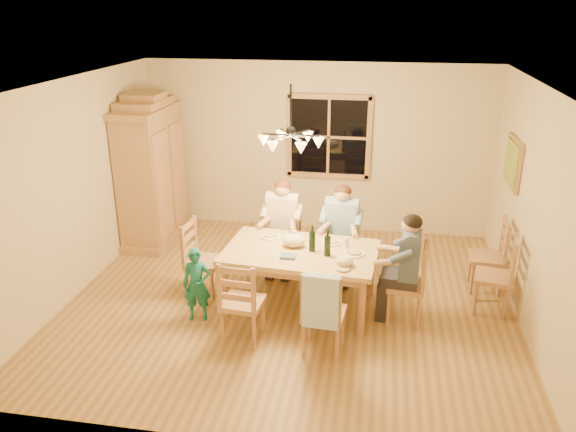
% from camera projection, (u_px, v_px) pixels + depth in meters
% --- Properties ---
extents(floor, '(5.50, 5.50, 0.00)m').
position_uv_depth(floor, '(290.00, 300.00, 7.13)').
color(floor, olive).
rests_on(floor, ground).
extents(ceiling, '(5.50, 5.00, 0.02)m').
position_uv_depth(ceiling, '(291.00, 84.00, 6.16)').
color(ceiling, white).
rests_on(ceiling, wall_back).
extents(wall_back, '(5.50, 0.02, 2.70)m').
position_uv_depth(wall_back, '(316.00, 148.00, 8.95)').
color(wall_back, '#CBBD8F').
rests_on(wall_back, floor).
extents(wall_left, '(0.02, 5.00, 2.70)m').
position_uv_depth(wall_left, '(76.00, 188.00, 7.07)').
color(wall_left, '#CBBD8F').
rests_on(wall_left, floor).
extents(wall_right, '(0.02, 5.00, 2.70)m').
position_uv_depth(wall_right, '(535.00, 213.00, 6.22)').
color(wall_right, '#CBBD8F').
rests_on(wall_right, floor).
extents(window, '(1.30, 0.06, 1.30)m').
position_uv_depth(window, '(329.00, 137.00, 8.81)').
color(window, black).
rests_on(window, wall_back).
extents(painting, '(0.06, 0.78, 0.64)m').
position_uv_depth(painting, '(513.00, 163.00, 7.24)').
color(painting, olive).
rests_on(painting, wall_right).
extents(chandelier, '(0.77, 0.68, 0.71)m').
position_uv_depth(chandelier, '(291.00, 140.00, 6.38)').
color(chandelier, black).
rests_on(chandelier, ceiling).
extents(armoire, '(0.66, 1.40, 2.30)m').
position_uv_depth(armoire, '(152.00, 175.00, 8.60)').
color(armoire, olive).
rests_on(armoire, floor).
extents(dining_table, '(1.90, 1.26, 0.76)m').
position_uv_depth(dining_table, '(301.00, 258.00, 6.76)').
color(dining_table, tan).
rests_on(dining_table, floor).
extents(chair_far_left, '(0.47, 0.45, 0.99)m').
position_uv_depth(chair_far_left, '(283.00, 252.00, 7.77)').
color(chair_far_left, '#AA784B').
rests_on(chair_far_left, floor).
extents(chair_far_right, '(0.47, 0.45, 0.99)m').
position_uv_depth(chair_far_right, '(340.00, 258.00, 7.58)').
color(chair_far_right, '#AA784B').
rests_on(chair_far_right, floor).
extents(chair_near_left, '(0.47, 0.45, 0.99)m').
position_uv_depth(chair_near_left, '(243.00, 315.00, 6.22)').
color(chair_near_left, '#AA784B').
rests_on(chair_near_left, floor).
extents(chair_near_right, '(0.47, 0.45, 0.99)m').
position_uv_depth(chair_near_right, '(324.00, 326.00, 6.01)').
color(chair_near_right, '#AA784B').
rests_on(chair_near_right, floor).
extents(chair_end_left, '(0.45, 0.47, 0.99)m').
position_uv_depth(chair_end_left, '(205.00, 272.00, 7.18)').
color(chair_end_left, '#AA784B').
rests_on(chair_end_left, floor).
extents(chair_end_right, '(0.45, 0.47, 0.99)m').
position_uv_depth(chair_end_right, '(405.00, 296.00, 6.60)').
color(chair_end_right, '#AA784B').
rests_on(chair_end_right, floor).
extents(adult_woman, '(0.42, 0.45, 0.87)m').
position_uv_depth(adult_woman, '(283.00, 215.00, 7.58)').
color(adult_woman, beige).
rests_on(adult_woman, floor).
extents(adult_plaid_man, '(0.42, 0.45, 0.87)m').
position_uv_depth(adult_plaid_man, '(342.00, 221.00, 7.39)').
color(adult_plaid_man, teal).
rests_on(adult_plaid_man, floor).
extents(adult_slate_man, '(0.45, 0.42, 0.87)m').
position_uv_depth(adult_slate_man, '(408.00, 255.00, 6.41)').
color(adult_slate_man, '#45556E').
rests_on(adult_slate_man, floor).
extents(towel, '(0.39, 0.13, 0.58)m').
position_uv_depth(towel, '(321.00, 302.00, 5.70)').
color(towel, '#A1C2DA').
rests_on(towel, chair_near_right).
extents(wine_bottle_a, '(0.08, 0.08, 0.33)m').
position_uv_depth(wine_bottle_a, '(312.00, 238.00, 6.64)').
color(wine_bottle_a, black).
rests_on(wine_bottle_a, dining_table).
extents(wine_bottle_b, '(0.08, 0.08, 0.33)m').
position_uv_depth(wine_bottle_b, '(327.00, 243.00, 6.52)').
color(wine_bottle_b, black).
rests_on(wine_bottle_b, dining_table).
extents(plate_woman, '(0.26, 0.26, 0.02)m').
position_uv_depth(plate_woman, '(271.00, 236.00, 7.10)').
color(plate_woman, white).
rests_on(plate_woman, dining_table).
extents(plate_plaid, '(0.26, 0.26, 0.02)m').
position_uv_depth(plate_plaid, '(332.00, 242.00, 6.92)').
color(plate_plaid, white).
rests_on(plate_plaid, dining_table).
extents(plate_slate, '(0.26, 0.26, 0.02)m').
position_uv_depth(plate_slate, '(354.00, 253.00, 6.62)').
color(plate_slate, white).
rests_on(plate_slate, dining_table).
extents(wine_glass_a, '(0.06, 0.06, 0.14)m').
position_uv_depth(wine_glass_a, '(294.00, 236.00, 6.95)').
color(wine_glass_a, silver).
rests_on(wine_glass_a, dining_table).
extents(wine_glass_b, '(0.06, 0.06, 0.14)m').
position_uv_depth(wine_glass_b, '(346.00, 243.00, 6.75)').
color(wine_glass_b, silver).
rests_on(wine_glass_b, dining_table).
extents(cap, '(0.20, 0.20, 0.11)m').
position_uv_depth(cap, '(344.00, 261.00, 6.31)').
color(cap, '#D3B78D').
rests_on(cap, dining_table).
extents(napkin, '(0.19, 0.15, 0.03)m').
position_uv_depth(napkin, '(288.00, 256.00, 6.53)').
color(napkin, '#486585').
rests_on(napkin, dining_table).
extents(cloth_bundle, '(0.28, 0.22, 0.15)m').
position_uv_depth(cloth_bundle, '(294.00, 241.00, 6.80)').
color(cloth_bundle, beige).
rests_on(cloth_bundle, dining_table).
extents(child, '(0.36, 0.27, 0.91)m').
position_uv_depth(child, '(197.00, 285.00, 6.56)').
color(child, '#176B66').
rests_on(child, floor).
extents(chair_spare_front, '(0.50, 0.51, 0.99)m').
position_uv_depth(chair_spare_front, '(492.00, 288.00, 6.79)').
color(chair_spare_front, '#AA784B').
rests_on(chair_spare_front, floor).
extents(chair_spare_back, '(0.44, 0.46, 0.99)m').
position_uv_depth(chair_spare_back, '(485.00, 268.00, 7.29)').
color(chair_spare_back, '#AA784B').
rests_on(chair_spare_back, floor).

